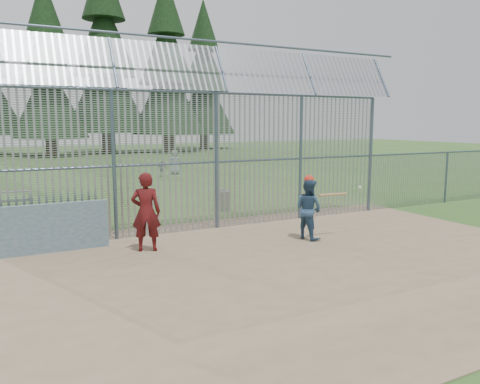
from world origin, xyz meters
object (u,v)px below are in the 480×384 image
trash_can (224,201)px  onlooker (146,212)px  dugout_wall (55,228)px  batter (308,209)px

trash_can → onlooker: bearing=-135.4°
dugout_wall → onlooker: 2.23m
batter → onlooker: (-4.23, 0.85, 0.15)m
trash_can → dugout_wall: bearing=-153.5°
onlooker → trash_can: 5.60m
onlooker → trash_can: size_ratio=2.37×
dugout_wall → batter: bearing=-16.0°
batter → trash_can: size_ratio=1.99×
onlooker → batter: bearing=-171.3°
batter → dugout_wall: bearing=59.1°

